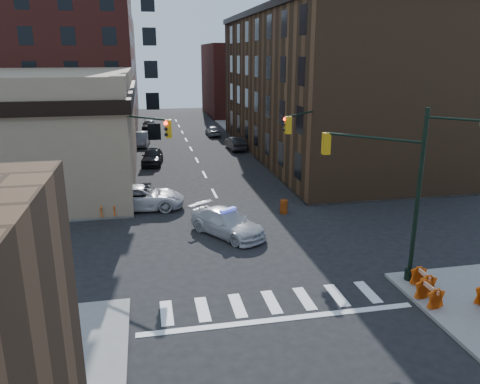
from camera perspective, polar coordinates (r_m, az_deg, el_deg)
name	(u,v)px	position (r m, az deg, el deg)	size (l,w,h in m)	color
ground	(240,243)	(26.77, 0.03, -6.19)	(140.00, 140.00, 0.00)	black
sidewalk_ne	(361,135)	(64.26, 14.55, 6.77)	(34.00, 54.50, 0.15)	gray
apartment_block	(27,40)	(65.65, -24.48, 16.54)	(25.00, 25.00, 24.00)	maroon
commercial_row_ne	(320,87)	(50.14, 9.73, 12.45)	(14.00, 34.00, 14.00)	#4D331F
filler_nw	(76,68)	(86.94, -19.40, 14.04)	(20.00, 18.00, 16.00)	brown
filler_ne	(252,80)	(84.47, 1.52, 13.53)	(16.00, 16.00, 12.00)	maroon
signal_pole_se	(394,184)	(22.40, 18.29, 0.89)	(5.40, 5.27, 8.00)	black
signal_pole_nw	(132,153)	(30.15, -13.05, 4.61)	(3.58, 3.67, 8.00)	black
signal_pole_ne	(309,146)	(32.02, 8.42, 5.54)	(3.67, 3.58, 8.00)	black
tree_ne_near	(260,119)	(52.17, 2.43, 8.93)	(3.00, 3.00, 4.85)	black
tree_ne_far	(245,110)	(59.91, 0.58, 9.92)	(3.00, 3.00, 4.85)	black
police_car	(227,223)	(27.63, -1.56, -3.78)	(2.11, 5.20, 1.51)	silver
pickup	(141,197)	(32.96, -11.94, -0.64)	(2.73, 5.91, 1.64)	silver
parked_car_wnear	(152,156)	(46.28, -10.65, 4.30)	(1.86, 4.62, 1.58)	black
parked_car_wfar	(141,139)	(56.11, -11.97, 6.35)	(1.71, 4.89, 1.61)	gray
parked_car_wdeep	(149,125)	(68.12, -11.05, 8.01)	(1.84, 4.52, 1.31)	black
parked_car_enear	(236,143)	(52.61, -0.54, 5.96)	(1.53, 4.40, 1.45)	black
parked_car_efar	(213,130)	(62.04, -3.33, 7.51)	(1.62, 4.02, 1.37)	gray
pedestrian_a	(102,197)	(32.64, -16.45, -0.57)	(0.71, 0.47, 1.96)	black
pedestrian_b	(71,193)	(34.38, -19.85, -0.17)	(0.87, 0.68, 1.80)	black
pedestrian_c	(70,204)	(32.45, -20.02, -1.37)	(0.91, 0.38, 1.56)	#212831
barrel_road	(284,207)	(31.55, 5.35, -1.80)	(0.52, 0.52, 0.93)	#E9580A
barrel_bank	(143,200)	(33.26, -11.79, -1.01)	(0.58, 0.58, 1.04)	orange
barricade_se_a	(423,281)	(22.79, 21.41, -10.03)	(1.15, 0.58, 0.86)	red
barricade_se_c	(429,295)	(21.67, 22.07, -11.51)	(1.16, 0.58, 0.87)	#CA6009
barricade_nw_a	(108,210)	(31.57, -15.79, -2.18)	(1.08, 0.54, 0.81)	orange
barricade_nw_b	(51,207)	(33.13, -22.01, -1.73)	(1.34, 0.67, 1.00)	#C45109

